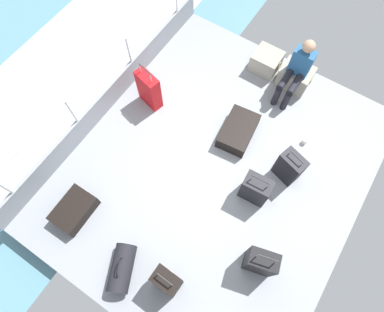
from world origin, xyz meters
TOP-DOWN VIEW (x-y plane):
  - ground_plane at (0.00, 0.00)m, footprint 4.40×5.20m
  - gunwale_port at (-2.17, 0.00)m, footprint 0.06×5.20m
  - railing_port at (-2.17, 0.00)m, footprint 0.04×4.20m
  - sea_wake at (-3.60, 0.00)m, footprint 12.00×12.00m
  - cargo_crate_0 at (-0.30, 2.18)m, footprint 0.52×0.45m
  - cargo_crate_1 at (0.29, 2.14)m, footprint 0.57×0.43m
  - passenger_seated at (0.29, 1.96)m, footprint 0.34×0.66m
  - suitcase_0 at (-0.03, 0.70)m, footprint 0.57×0.80m
  - suitcase_1 at (0.70, -0.09)m, footprint 0.43×0.29m
  - suitcase_2 at (0.33, -1.84)m, footprint 0.36×0.25m
  - suitcase_3 at (-1.63, 0.44)m, footprint 0.46×0.29m
  - suitcase_4 at (0.96, 0.49)m, footprint 0.44×0.34m
  - suitcase_5 at (1.25, -0.96)m, footprint 0.44×0.34m
  - suitcase_6 at (-1.41, -1.79)m, footprint 0.45×0.65m
  - duffel_bag at (-0.30, -2.05)m, footprint 0.54×0.70m
  - paper_cup at (0.98, 1.18)m, footprint 0.08×0.08m

SIDE VIEW (x-z plane):
  - sea_wake at x=-3.60m, z-range -0.35..-0.33m
  - ground_plane at x=0.00m, z-range -0.06..0.00m
  - paper_cup at x=0.98m, z-range 0.00..0.10m
  - suitcase_6 at x=-1.41m, z-range 0.00..0.24m
  - suitcase_0 at x=-0.03m, z-range 0.00..0.26m
  - duffel_bag at x=-0.30m, z-range -0.07..0.37m
  - cargo_crate_0 at x=-0.30m, z-range 0.00..0.36m
  - cargo_crate_1 at x=0.29m, z-range 0.00..0.40m
  - gunwale_port at x=-2.17m, z-range 0.00..0.45m
  - suitcase_1 at x=0.70m, z-range -0.07..0.64m
  - suitcase_4 at x=0.96m, z-range -0.05..0.66m
  - suitcase_2 at x=0.33m, z-range -0.06..0.69m
  - suitcase_5 at x=1.25m, z-range -0.09..0.72m
  - suitcase_3 at x=-1.63m, z-range -0.09..0.80m
  - passenger_seated at x=0.29m, z-range 0.03..1.13m
  - railing_port at x=-2.17m, z-range 0.27..1.29m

